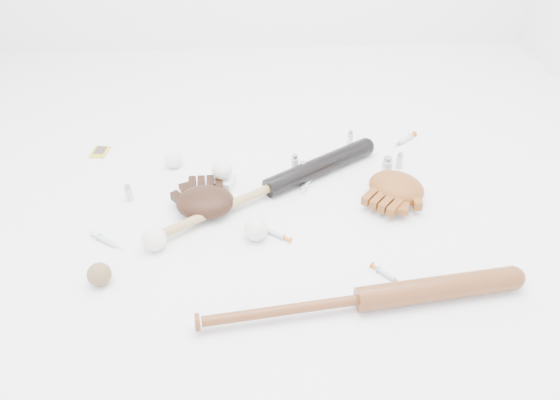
{
  "coord_description": "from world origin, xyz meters",
  "views": [
    {
      "loc": [
        -0.05,
        -1.5,
        1.24
      ],
      "look_at": [
        0.03,
        -0.0,
        0.06
      ],
      "focal_mm": 35.0,
      "sensor_mm": 36.0,
      "label": 1
    }
  ],
  "objects_px": {
    "bat_wood": "(361,299)",
    "pedestal": "(223,183)",
    "bat_dark": "(270,188)",
    "glove_dark": "(205,202)"
  },
  "relations": [
    {
      "from": "glove_dark",
      "to": "bat_wood",
      "type": "bearing_deg",
      "value": -47.21
    },
    {
      "from": "bat_dark",
      "to": "pedestal",
      "type": "bearing_deg",
      "value": 128.51
    },
    {
      "from": "bat_dark",
      "to": "bat_wood",
      "type": "distance_m",
      "value": 0.61
    },
    {
      "from": "bat_wood",
      "to": "glove_dark",
      "type": "height_order",
      "value": "glove_dark"
    },
    {
      "from": "glove_dark",
      "to": "pedestal",
      "type": "relative_size",
      "value": 3.06
    },
    {
      "from": "bat_wood",
      "to": "pedestal",
      "type": "xyz_separation_m",
      "value": [
        -0.42,
        0.61,
        -0.01
      ]
    },
    {
      "from": "bat_dark",
      "to": "bat_wood",
      "type": "relative_size",
      "value": 1.0
    },
    {
      "from": "bat_wood",
      "to": "pedestal",
      "type": "relative_size",
      "value": 12.61
    },
    {
      "from": "bat_wood",
      "to": "pedestal",
      "type": "height_order",
      "value": "bat_wood"
    },
    {
      "from": "bat_dark",
      "to": "pedestal",
      "type": "distance_m",
      "value": 0.19
    }
  ]
}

